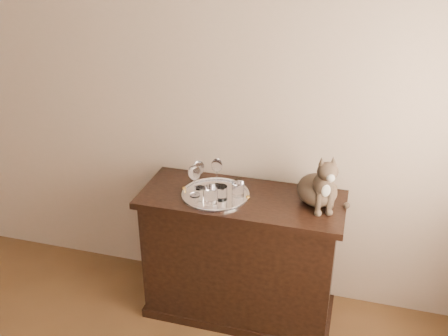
# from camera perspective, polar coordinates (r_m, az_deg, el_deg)

# --- Properties ---
(wall_back) EXTENTS (4.00, 0.10, 2.70)m
(wall_back) POSITION_cam_1_polar(r_m,az_deg,el_deg) (3.17, -7.14, 8.77)
(wall_back) COLOR #BDA68E
(wall_back) RESTS_ON ground
(sideboard) EXTENTS (1.20, 0.50, 0.85)m
(sideboard) POSITION_cam_1_polar(r_m,az_deg,el_deg) (3.15, 1.91, -10.06)
(sideboard) COLOR black
(sideboard) RESTS_ON ground
(tray) EXTENTS (0.40, 0.40, 0.01)m
(tray) POSITION_cam_1_polar(r_m,az_deg,el_deg) (2.93, -0.98, -3.10)
(tray) COLOR white
(tray) RESTS_ON sideboard
(wine_glass_a) EXTENTS (0.07, 0.07, 0.18)m
(wine_glass_a) POSITION_cam_1_polar(r_m,az_deg,el_deg) (2.96, -2.87, -0.75)
(wine_glass_a) COLOR silver
(wine_glass_a) RESTS_ON tray
(wine_glass_b) EXTENTS (0.07, 0.07, 0.18)m
(wine_glass_b) POSITION_cam_1_polar(r_m,az_deg,el_deg) (2.98, -0.83, -0.51)
(wine_glass_b) COLOR white
(wine_glass_b) RESTS_ON tray
(wine_glass_c) EXTENTS (0.07, 0.07, 0.19)m
(wine_glass_c) POSITION_cam_1_polar(r_m,az_deg,el_deg) (2.88, -3.39, -1.42)
(wine_glass_c) COLOR white
(wine_glass_c) RESTS_ON tray
(tumbler_a) EXTENTS (0.07, 0.07, 0.08)m
(tumbler_a) POSITION_cam_1_polar(r_m,az_deg,el_deg) (2.85, -0.36, -2.86)
(tumbler_a) COLOR white
(tumbler_a) RESTS_ON tray
(tumbler_b) EXTENTS (0.09, 0.09, 0.10)m
(tumbler_b) POSITION_cam_1_polar(r_m,az_deg,el_deg) (2.82, -1.57, -3.10)
(tumbler_b) COLOR white
(tumbler_b) RESTS_ON tray
(tumbler_c) EXTENTS (0.07, 0.07, 0.08)m
(tumbler_c) POSITION_cam_1_polar(r_m,az_deg,el_deg) (2.90, 1.62, -2.44)
(tumbler_c) COLOR white
(tumbler_c) RESTS_ON tray
(cat) EXTENTS (0.44, 0.43, 0.34)m
(cat) POSITION_cam_1_polar(r_m,az_deg,el_deg) (2.82, 10.74, -0.96)
(cat) COLOR brown
(cat) RESTS_ON sideboard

